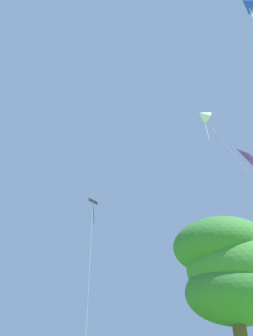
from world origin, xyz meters
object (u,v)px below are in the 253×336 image
kite_black_large (93,211)px  tree_left_oak (232,271)px  kite_white_distant (203,115)px  kite_blue_delta (248,4)px

kite_black_large → tree_left_oak: (7.92, -9.70, -7.41)m
kite_black_large → kite_white_distant: 14.06m
kite_blue_delta → tree_left_oak: size_ratio=2.79×
kite_white_distant → tree_left_oak: bearing=-115.0°
kite_blue_delta → kite_black_large: size_ratio=1.78×
kite_black_large → tree_left_oak: 14.55m
kite_blue_delta → kite_white_distant: (-0.67, 8.63, -5.09)m
kite_white_distant → tree_left_oak: size_ratio=2.27×
tree_left_oak → kite_black_large: bearing=129.2°
kite_blue_delta → kite_black_large: bearing=123.0°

